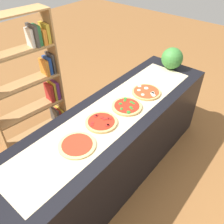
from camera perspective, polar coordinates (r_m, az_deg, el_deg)
name	(u,v)px	position (r m, az deg, el deg)	size (l,w,h in m)	color
ground_plane	(112,172)	(2.84, 0.00, -14.32)	(12.00, 12.00, 0.00)	brown
counter	(112,146)	(2.50, 0.00, -8.25)	(2.66, 0.73, 0.88)	black
parchment_paper	(112,114)	(2.20, 0.00, -0.39)	(2.24, 0.49, 0.00)	beige
pizza_plain_0	(77,145)	(1.91, -8.51, -7.94)	(0.30, 0.30, 0.02)	#DBB26B
pizza_pepperoni_1	(101,122)	(2.09, -2.63, -2.45)	(0.29, 0.29, 0.03)	tan
pizza_spinach_2	(127,106)	(2.27, 3.62, 1.38)	(0.29, 0.29, 0.03)	tan
pizza_mozzarella_3	(146,92)	(2.49, 8.34, 4.84)	(0.30, 0.30, 0.03)	tan
watermelon	(172,58)	(2.99, 14.45, 12.57)	(0.26, 0.26, 0.26)	#387A33
bookshelf	(32,80)	(3.01, -18.86, 7.47)	(0.92, 0.34, 1.60)	#A87A47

